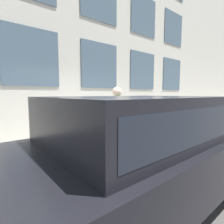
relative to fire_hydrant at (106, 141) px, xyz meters
The scene contains 5 objects.
ground_plane 0.71m from the fire_hydrant, behind, with size 80.00×80.00×0.00m, color #514F4C.
sidewalk 0.83m from the fire_hydrant, ahead, with size 2.41×60.00×0.14m.
fire_hydrant is the anchor object (origin of this frame).
person 1.13m from the fire_hydrant, 56.61° to the right, with size 0.40×0.27×1.67m.
parked_car_charcoal_near 1.81m from the fire_hydrant, 156.34° to the left, with size 1.91×4.87×1.58m.
Camera 1 is at (-2.74, 2.51, 1.61)m, focal length 28.00 mm.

